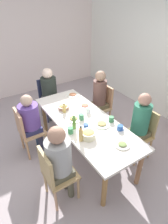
{
  "coord_description": "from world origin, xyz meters",
  "views": [
    {
      "loc": [
        2.09,
        -1.35,
        2.48
      ],
      "look_at": [
        0.0,
        0.0,
        0.88
      ],
      "focal_mm": 30.03,
      "sensor_mm": 36.0,
      "label": 1
    }
  ],
  "objects_px": {
    "bottle_0": "(81,134)",
    "plate_2": "(102,124)",
    "plate_3": "(73,118)",
    "bowl_0": "(88,134)",
    "cup_3": "(120,128)",
    "cup_5": "(81,117)",
    "bowl_1": "(63,107)",
    "chair_2": "(27,130)",
    "plate_1": "(85,106)",
    "dining_table": "(84,124)",
    "cup_0": "(88,110)",
    "chair_1": "(55,173)",
    "cup_2": "(71,130)",
    "bottle_1": "(64,108)",
    "person_4": "(49,89)",
    "cup_4": "(111,119)",
    "plate_0": "(73,95)",
    "bottle_2": "(74,122)",
    "person_1": "(60,158)",
    "plate_4": "(122,145)",
    "cup_1": "(86,127)",
    "chair_3": "(102,104)",
    "person_0": "(140,122)",
    "person_2": "(31,119)",
    "chair_4": "(49,96)",
    "chair_0": "(141,131)"
  },
  "relations": [
    {
      "from": "bottle_0",
      "to": "plate_2",
      "type": "bearing_deg",
      "value": 106.01
    },
    {
      "from": "plate_3",
      "to": "bowl_0",
      "type": "distance_m",
      "value": 0.52
    },
    {
      "from": "cup_3",
      "to": "cup_5",
      "type": "xyz_separation_m",
      "value": [
        -0.55,
        -0.34,
        0.01
      ]
    },
    {
      "from": "bowl_0",
      "to": "bowl_1",
      "type": "xyz_separation_m",
      "value": [
        -0.89,
        0.07,
        -0.02
      ]
    },
    {
      "from": "chair_2",
      "to": "plate_1",
      "type": "bearing_deg",
      "value": 79.31
    },
    {
      "from": "bowl_1",
      "to": "bottle_0",
      "type": "height_order",
      "value": "bottle_0"
    },
    {
      "from": "dining_table",
      "to": "plate_3",
      "type": "distance_m",
      "value": 0.19
    },
    {
      "from": "plate_1",
      "to": "cup_0",
      "type": "bearing_deg",
      "value": -18.73
    },
    {
      "from": "chair_1",
      "to": "cup_2",
      "type": "xyz_separation_m",
      "value": [
        -0.36,
        0.45,
        0.27
      ]
    },
    {
      "from": "dining_table",
      "to": "bottle_1",
      "type": "distance_m",
      "value": 0.44
    },
    {
      "from": "person_4",
      "to": "cup_4",
      "type": "relative_size",
      "value": 10.14
    },
    {
      "from": "plate_0",
      "to": "bottle_1",
      "type": "distance_m",
      "value": 0.63
    },
    {
      "from": "plate_1",
      "to": "bottle_2",
      "type": "bearing_deg",
      "value": -47.34
    },
    {
      "from": "chair_2",
      "to": "bottle_1",
      "type": "bearing_deg",
      "value": 75.97
    },
    {
      "from": "person_1",
      "to": "person_4",
      "type": "bearing_deg",
      "value": 159.6
    },
    {
      "from": "dining_table",
      "to": "chair_1",
      "type": "height_order",
      "value": "chair_1"
    },
    {
      "from": "plate_4",
      "to": "cup_1",
      "type": "xyz_separation_m",
      "value": [
        -0.56,
        -0.22,
        0.03
      ]
    },
    {
      "from": "chair_3",
      "to": "bowl_1",
      "type": "bearing_deg",
      "value": -86.22
    },
    {
      "from": "person_0",
      "to": "bottle_1",
      "type": "relative_size",
      "value": 6.75
    },
    {
      "from": "chair_2",
      "to": "plate_3",
      "type": "distance_m",
      "value": 0.83
    },
    {
      "from": "cup_0",
      "to": "bowl_0",
      "type": "bearing_deg",
      "value": -33.93
    },
    {
      "from": "person_4",
      "to": "cup_4",
      "type": "distance_m",
      "value": 1.69
    },
    {
      "from": "plate_2",
      "to": "plate_4",
      "type": "bearing_deg",
      "value": -5.85
    },
    {
      "from": "bottle_1",
      "to": "person_1",
      "type": "bearing_deg",
      "value": -30.99
    },
    {
      "from": "plate_0",
      "to": "plate_3",
      "type": "bearing_deg",
      "value": -29.06
    },
    {
      "from": "cup_5",
      "to": "bottle_0",
      "type": "height_order",
      "value": "bottle_0"
    },
    {
      "from": "chair_1",
      "to": "cup_4",
      "type": "distance_m",
      "value": 1.2
    },
    {
      "from": "plate_0",
      "to": "plate_1",
      "type": "height_order",
      "value": "same"
    },
    {
      "from": "person_1",
      "to": "cup_1",
      "type": "xyz_separation_m",
      "value": [
        -0.31,
        0.6,
        0.04
      ]
    },
    {
      "from": "plate_4",
      "to": "cup_2",
      "type": "relative_size",
      "value": 1.77
    },
    {
      "from": "cup_3",
      "to": "bottle_0",
      "type": "xyz_separation_m",
      "value": [
        -0.12,
        -0.62,
        0.08
      ]
    },
    {
      "from": "person_2",
      "to": "plate_2",
      "type": "xyz_separation_m",
      "value": [
        0.81,
        0.87,
        0.05
      ]
    },
    {
      "from": "plate_0",
      "to": "cup_3",
      "type": "relative_size",
      "value": 2.04
    },
    {
      "from": "plate_4",
      "to": "cup_4",
      "type": "xyz_separation_m",
      "value": [
        -0.51,
        0.23,
        0.03
      ]
    },
    {
      "from": "person_2",
      "to": "bowl_1",
      "type": "distance_m",
      "value": 0.6
    },
    {
      "from": "chair_1",
      "to": "bowl_0",
      "type": "relative_size",
      "value": 4.33
    },
    {
      "from": "person_0",
      "to": "cup_2",
      "type": "bearing_deg",
      "value": -108.94
    },
    {
      "from": "person_0",
      "to": "cup_2",
      "type": "distance_m",
      "value": 1.12
    },
    {
      "from": "person_2",
      "to": "plate_2",
      "type": "height_order",
      "value": "person_2"
    },
    {
      "from": "person_2",
      "to": "chair_4",
      "type": "relative_size",
      "value": 1.27
    },
    {
      "from": "chair_2",
      "to": "cup_5",
      "type": "bearing_deg",
      "value": 56.37
    },
    {
      "from": "plate_1",
      "to": "cup_2",
      "type": "bearing_deg",
      "value": -48.66
    },
    {
      "from": "person_4",
      "to": "bottle_1",
      "type": "relative_size",
      "value": 6.47
    },
    {
      "from": "bowl_1",
      "to": "cup_1",
      "type": "relative_size",
      "value": 1.76
    },
    {
      "from": "plate_4",
      "to": "cup_2",
      "type": "xyz_separation_m",
      "value": [
        -0.61,
        -0.45,
        0.03
      ]
    },
    {
      "from": "chair_0",
      "to": "person_2",
      "type": "distance_m",
      "value": 1.87
    },
    {
      "from": "dining_table",
      "to": "person_2",
      "type": "relative_size",
      "value": 1.89
    },
    {
      "from": "person_4",
      "to": "bowl_0",
      "type": "height_order",
      "value": "person_4"
    },
    {
      "from": "cup_3",
      "to": "bottle_0",
      "type": "relative_size",
      "value": 0.51
    },
    {
      "from": "plate_1",
      "to": "cup_1",
      "type": "distance_m",
      "value": 0.68
    }
  ]
}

